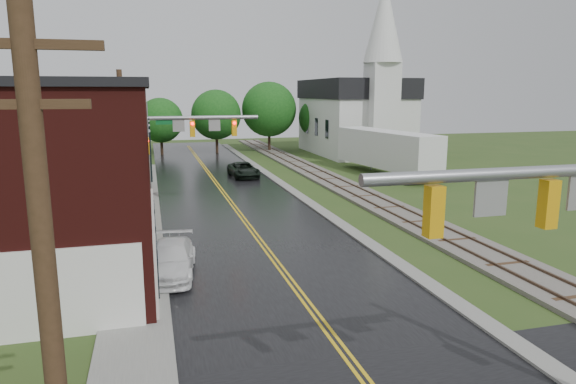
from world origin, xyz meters
name	(u,v)px	position (x,y,z in m)	size (l,w,h in m)	color
main_road	(229,200)	(0.00, 30.00, 0.00)	(10.00, 90.00, 0.02)	black
curb_right	(283,185)	(5.40, 35.00, 0.00)	(0.80, 70.00, 0.12)	gray
sidewalk_left	(141,222)	(-6.20, 25.00, 0.00)	(2.40, 50.00, 0.12)	gray
yellow_house	(55,171)	(-11.00, 26.00, 3.20)	(8.00, 7.00, 6.40)	tan
darkred_building	(90,166)	(-10.00, 35.00, 2.20)	(7.00, 6.00, 4.40)	#3F0F0C
church	(358,108)	(20.00, 53.74, 5.83)	(10.40, 18.40, 20.00)	silver
railroad	(333,181)	(10.00, 35.00, 0.11)	(3.20, 80.00, 0.30)	#59544C
traffic_signal_near	(575,226)	(3.47, 2.00, 4.97)	(7.34, 0.30, 7.20)	gray
traffic_signal_far	(181,137)	(-3.47, 27.00, 4.97)	(7.34, 0.43, 7.20)	gray
utility_pole_a	(51,334)	(-6.80, 0.00, 4.72)	(1.80, 0.28, 9.00)	#382616
utility_pole_b	(124,151)	(-6.80, 22.00, 4.72)	(1.80, 0.28, 9.00)	#382616
utility_pole_c	(134,126)	(-6.80, 44.00, 4.72)	(1.80, 0.28, 9.00)	#382616
tree_left_c	(45,132)	(-13.85, 39.90, 4.51)	(6.00, 6.00, 7.65)	black
tree_left_e	(112,124)	(-8.85, 45.90, 4.81)	(6.40, 6.40, 8.16)	black
suv_dark	(244,170)	(2.87, 39.84, 0.69)	(2.30, 4.99, 1.39)	black
pickup_white	(171,260)	(-4.80, 14.95, 0.71)	(1.99, 4.89, 1.42)	white
semi_trailer	(387,149)	(16.35, 37.74, 2.46)	(4.92, 13.86, 4.19)	black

